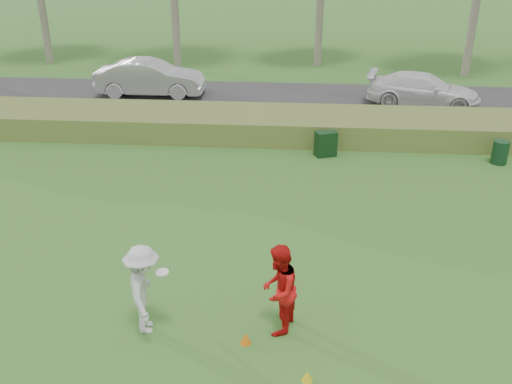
# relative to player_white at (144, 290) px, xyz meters

# --- Properties ---
(ground) EXTENTS (120.00, 120.00, 0.00)m
(ground) POSITION_rel_player_white_xyz_m (1.93, 0.01, -0.97)
(ground) COLOR #2B6120
(ground) RESTS_ON ground
(reed_strip) EXTENTS (80.00, 3.00, 0.90)m
(reed_strip) POSITION_rel_player_white_xyz_m (1.93, 12.01, -0.52)
(reed_strip) COLOR #516628
(reed_strip) RESTS_ON ground
(park_road) EXTENTS (80.00, 6.00, 0.06)m
(park_road) POSITION_rel_player_white_xyz_m (1.93, 17.01, -0.94)
(park_road) COLOR #2D2D2D
(park_road) RESTS_ON ground
(player_white) EXTENTS (1.02, 1.38, 1.93)m
(player_white) POSITION_rel_player_white_xyz_m (0.00, 0.00, 0.00)
(player_white) COLOR silver
(player_white) RESTS_ON ground
(player_red) EXTENTS (0.94, 1.09, 1.95)m
(player_red) POSITION_rel_player_white_xyz_m (2.68, 0.19, 0.01)
(player_red) COLOR red
(player_red) RESTS_ON ground
(cone_orange) EXTENTS (0.22, 0.22, 0.24)m
(cone_orange) POSITION_rel_player_white_xyz_m (2.06, -0.29, -0.85)
(cone_orange) COLOR #D8630B
(cone_orange) RESTS_ON ground
(cone_yellow) EXTENTS (0.21, 0.21, 0.23)m
(cone_yellow) POSITION_rel_player_white_xyz_m (3.28, -1.23, -0.85)
(cone_yellow) COLOR gold
(cone_yellow) RESTS_ON ground
(utility_cabinet) EXTENTS (0.83, 0.68, 0.90)m
(utility_cabinet) POSITION_rel_player_white_xyz_m (3.95, 10.01, -0.52)
(utility_cabinet) COLOR black
(utility_cabinet) RESTS_ON ground
(trash_bin) EXTENTS (0.72, 0.72, 0.82)m
(trash_bin) POSITION_rel_player_white_xyz_m (9.93, 9.76, -0.56)
(trash_bin) COLOR #103219
(trash_bin) RESTS_ON ground
(car_mid) EXTENTS (5.15, 1.90, 1.68)m
(car_mid) POSITION_rel_player_white_xyz_m (-4.18, 17.15, -0.07)
(car_mid) COLOR silver
(car_mid) RESTS_ON park_road
(car_right) EXTENTS (5.29, 3.06, 1.44)m
(car_right) POSITION_rel_player_white_xyz_m (8.51, 16.41, -0.19)
(car_right) COLOR white
(car_right) RESTS_ON park_road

